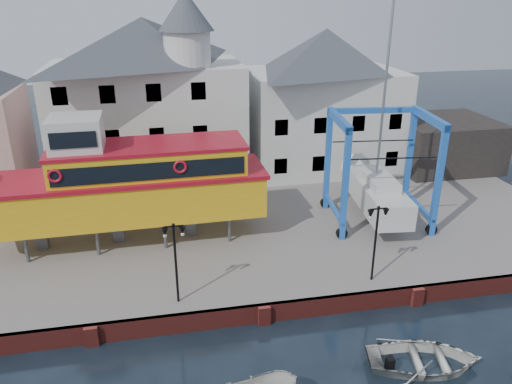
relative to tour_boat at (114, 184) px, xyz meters
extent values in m
plane|color=black|center=(7.11, -8.23, -4.62)|extent=(140.00, 140.00, 0.00)
cube|color=slate|center=(7.11, 2.77, -4.12)|extent=(44.00, 22.00, 1.00)
cube|color=maroon|center=(7.11, -8.11, -4.12)|extent=(44.00, 0.25, 1.00)
cube|color=maroon|center=(-0.89, -8.28, -4.12)|extent=(0.60, 0.36, 1.00)
cube|color=maroon|center=(7.11, -8.28, -4.12)|extent=(0.60, 0.36, 1.00)
cube|color=maroon|center=(15.11, -8.28, -4.12)|extent=(0.60, 0.36, 1.00)
cube|color=silver|center=(2.11, 10.27, 0.88)|extent=(14.00, 8.00, 9.00)
pyramid|color=#393F45|center=(2.11, 10.27, 6.98)|extent=(14.00, 8.00, 3.20)
cube|color=black|center=(-3.39, 6.31, -2.02)|extent=(1.00, 0.08, 1.20)
cube|color=black|center=(-0.39, 6.31, -2.02)|extent=(1.00, 0.08, 1.20)
cube|color=black|center=(2.61, 6.31, -2.02)|extent=(1.00, 0.08, 1.20)
cube|color=black|center=(5.61, 6.31, -2.02)|extent=(1.00, 0.08, 1.20)
cube|color=black|center=(-3.39, 6.31, 0.98)|extent=(1.00, 0.08, 1.20)
cube|color=black|center=(-0.39, 6.31, 0.98)|extent=(1.00, 0.08, 1.20)
cube|color=black|center=(2.61, 6.31, 0.98)|extent=(1.00, 0.08, 1.20)
cube|color=black|center=(5.61, 6.31, 0.98)|extent=(1.00, 0.08, 1.20)
cube|color=black|center=(-3.39, 6.31, 3.98)|extent=(1.00, 0.08, 1.20)
cube|color=black|center=(-0.39, 6.31, 3.98)|extent=(1.00, 0.08, 1.20)
cube|color=black|center=(2.61, 6.31, 3.98)|extent=(1.00, 0.08, 1.20)
cube|color=black|center=(5.61, 6.31, 3.98)|extent=(1.00, 0.08, 1.20)
cylinder|color=silver|center=(5.11, 7.87, 6.58)|extent=(3.20, 3.20, 2.40)
cone|color=#393F45|center=(5.11, 7.87, 9.08)|extent=(3.80, 3.80, 2.60)
cube|color=silver|center=(16.11, 10.77, 0.38)|extent=(12.00, 8.00, 8.00)
pyramid|color=#393F45|center=(16.11, 10.77, 5.98)|extent=(12.00, 8.00, 3.20)
cube|color=black|center=(11.61, 6.81, -2.02)|extent=(1.00, 0.08, 1.20)
cube|color=black|center=(14.61, 6.81, -2.02)|extent=(1.00, 0.08, 1.20)
cube|color=black|center=(17.61, 6.81, -2.02)|extent=(1.00, 0.08, 1.20)
cube|color=black|center=(20.61, 6.81, -2.02)|extent=(1.00, 0.08, 1.20)
cube|color=black|center=(11.61, 6.81, 0.98)|extent=(1.00, 0.08, 1.20)
cube|color=black|center=(14.61, 6.81, 0.98)|extent=(1.00, 0.08, 1.20)
cube|color=black|center=(17.61, 6.81, 0.98)|extent=(1.00, 0.08, 1.20)
cube|color=black|center=(20.61, 6.81, 0.98)|extent=(1.00, 0.08, 1.20)
cube|color=black|center=(26.11, 8.77, -1.62)|extent=(8.00, 7.00, 4.00)
cylinder|color=black|center=(3.11, -7.03, -1.62)|extent=(0.12, 0.12, 4.00)
cube|color=black|center=(3.11, -7.03, 0.43)|extent=(0.90, 0.06, 0.06)
sphere|color=black|center=(3.11, -7.03, 0.50)|extent=(0.16, 0.16, 0.16)
cone|color=black|center=(2.71, -7.03, 0.16)|extent=(0.32, 0.32, 0.45)
sphere|color=silver|center=(2.71, -7.03, -0.02)|extent=(0.18, 0.18, 0.18)
cone|color=black|center=(3.51, -7.03, 0.16)|extent=(0.32, 0.32, 0.45)
sphere|color=silver|center=(3.51, -7.03, -0.02)|extent=(0.18, 0.18, 0.18)
cylinder|color=black|center=(13.11, -7.03, -1.62)|extent=(0.12, 0.12, 4.00)
cube|color=black|center=(13.11, -7.03, 0.43)|extent=(0.90, 0.06, 0.06)
sphere|color=black|center=(13.11, -7.03, 0.50)|extent=(0.16, 0.16, 0.16)
cone|color=black|center=(12.71, -7.03, 0.16)|extent=(0.32, 0.32, 0.45)
sphere|color=silver|center=(12.71, -7.03, -0.02)|extent=(0.18, 0.18, 0.18)
cone|color=black|center=(13.51, -7.03, 0.16)|extent=(0.32, 0.32, 0.45)
sphere|color=silver|center=(13.51, -7.03, -0.02)|extent=(0.18, 0.18, 0.18)
cylinder|color=#59595E|center=(-4.86, -1.62, -2.81)|extent=(0.20, 0.20, 1.62)
cylinder|color=#59595E|center=(-4.93, 1.40, -2.81)|extent=(0.20, 0.20, 1.62)
cylinder|color=#59595E|center=(-1.09, -1.53, -2.81)|extent=(0.20, 0.20, 1.62)
cylinder|color=#59595E|center=(-1.16, 1.49, -2.81)|extent=(0.20, 0.20, 1.62)
cylinder|color=#59595E|center=(2.69, -1.45, -2.81)|extent=(0.20, 0.20, 1.62)
cylinder|color=#59595E|center=(2.62, 1.57, -2.81)|extent=(0.20, 0.20, 1.62)
cylinder|color=#59595E|center=(6.47, -1.36, -2.81)|extent=(0.20, 0.20, 1.62)
cylinder|color=#59595E|center=(6.40, 1.66, -2.81)|extent=(0.20, 0.20, 1.62)
cube|color=#59595E|center=(-4.36, -0.10, -2.81)|extent=(0.66, 0.55, 1.62)
cube|color=#59595E|center=(-0.04, 0.00, -2.81)|extent=(0.66, 0.55, 1.62)
cube|color=#59595E|center=(4.27, 0.10, -2.81)|extent=(0.66, 0.55, 1.62)
cube|color=gold|center=(1.04, 0.02, -0.82)|extent=(15.20, 4.44, 2.37)
cube|color=#A10F1F|center=(1.04, 0.02, 0.48)|extent=(15.53, 4.62, 0.24)
cube|color=gold|center=(2.12, 0.05, 1.23)|extent=(10.87, 3.91, 1.73)
cube|color=black|center=(2.16, -1.82, 1.29)|extent=(10.36, 0.29, 0.97)
cube|color=black|center=(2.07, 1.91, 1.29)|extent=(10.36, 0.29, 0.97)
cube|color=#A10F1F|center=(2.12, 0.05, 2.19)|extent=(11.09, 4.02, 0.19)
cube|color=silver|center=(-1.66, -0.04, 3.08)|extent=(2.87, 2.87, 1.96)
cube|color=black|center=(-1.63, -1.47, 3.16)|extent=(2.36, 0.11, 0.86)
torus|color=#A10F1F|center=(-2.70, -1.97, 1.45)|extent=(0.76, 0.17, 0.76)
torus|color=#A10F1F|center=(3.78, -1.83, 1.45)|extent=(0.76, 0.17, 0.76)
cube|color=#2055AC|center=(13.18, -2.36, -0.15)|extent=(0.38, 0.38, 6.95)
cylinder|color=black|center=(13.18, -2.36, -3.28)|extent=(0.72, 0.32, 0.69)
cube|color=#2055AC|center=(13.68, 2.23, -0.15)|extent=(0.38, 0.38, 6.95)
cylinder|color=black|center=(13.68, 2.23, -3.28)|extent=(0.72, 0.32, 0.69)
cube|color=#2055AC|center=(18.75, -2.97, -0.15)|extent=(0.38, 0.38, 6.95)
cylinder|color=black|center=(18.75, -2.97, -3.28)|extent=(0.72, 0.32, 0.69)
cube|color=#2055AC|center=(19.25, 1.62, -0.15)|extent=(0.38, 0.38, 6.95)
cylinder|color=black|center=(19.25, 1.62, -3.28)|extent=(0.72, 0.32, 0.69)
cube|color=#2055AC|center=(13.43, -0.07, 3.15)|extent=(0.88, 4.97, 0.49)
cube|color=#2055AC|center=(13.43, -0.07, -2.63)|extent=(0.78, 4.96, 0.21)
cube|color=#2055AC|center=(19.00, -0.67, 3.15)|extent=(0.88, 4.97, 0.49)
cube|color=#2055AC|center=(19.00, -0.67, -2.63)|extent=(0.78, 4.96, 0.21)
cube|color=#2055AC|center=(16.46, 1.92, 3.15)|extent=(5.96, 0.99, 0.35)
cube|color=silver|center=(16.21, -0.37, -1.84)|extent=(3.07, 7.65, 1.59)
cone|color=silver|center=(16.69, 4.02, -1.84)|extent=(2.44, 1.82, 2.28)
cube|color=#59595E|center=(16.21, -0.37, -2.98)|extent=(0.43, 1.80, 0.69)
cube|color=silver|center=(16.16, -0.86, -0.75)|extent=(1.90, 3.13, 0.60)
cylinder|color=#99999E|center=(16.27, 0.12, 4.41)|extent=(0.18, 0.18, 10.92)
cube|color=black|center=(16.02, -2.15, 1.24)|extent=(5.34, 0.70, 0.05)
cube|color=black|center=(16.41, 1.41, 1.24)|extent=(5.34, 0.70, 0.05)
imported|color=silver|center=(13.23, -12.52, -4.62)|extent=(5.49, 4.42, 1.01)
camera|label=1|loc=(2.84, -27.77, 10.50)|focal=35.00mm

